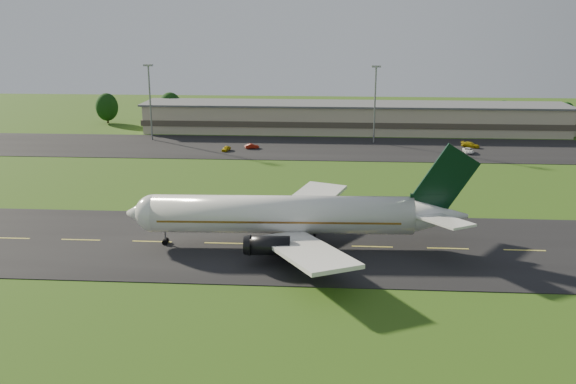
# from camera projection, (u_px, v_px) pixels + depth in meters

# --- Properties ---
(ground) EXTENTS (360.00, 360.00, 0.00)m
(ground) POSITION_uv_depth(u_px,v_px,m) (372.00, 247.00, 94.39)
(ground) COLOR #2A4B12
(ground) RESTS_ON ground
(taxiway) EXTENTS (220.00, 30.00, 0.10)m
(taxiway) POSITION_uv_depth(u_px,v_px,m) (372.00, 247.00, 94.37)
(taxiway) COLOR black
(taxiway) RESTS_ON ground
(apron) EXTENTS (260.00, 30.00, 0.10)m
(apron) POSITION_uv_depth(u_px,v_px,m) (356.00, 148.00, 163.59)
(apron) COLOR black
(apron) RESTS_ON ground
(airliner) EXTENTS (51.29, 42.15, 15.57)m
(airliner) POSITION_uv_depth(u_px,v_px,m) (288.00, 215.00, 93.98)
(airliner) COLOR white
(airliner) RESTS_ON ground
(terminal) EXTENTS (145.00, 16.00, 8.40)m
(terminal) POSITION_uv_depth(u_px,v_px,m) (375.00, 119.00, 185.36)
(terminal) COLOR tan
(terminal) RESTS_ON ground
(light_mast_west) EXTENTS (2.40, 1.20, 20.35)m
(light_mast_west) POSITION_uv_depth(u_px,v_px,m) (150.00, 93.00, 171.46)
(light_mast_west) COLOR gray
(light_mast_west) RESTS_ON ground
(light_mast_centre) EXTENTS (2.40, 1.20, 20.35)m
(light_mast_centre) POSITION_uv_depth(u_px,v_px,m) (375.00, 95.00, 167.55)
(light_mast_centre) COLOR gray
(light_mast_centre) RESTS_ON ground
(tree_line) EXTENTS (200.26, 8.14, 10.65)m
(tree_line) POSITION_uv_depth(u_px,v_px,m) (445.00, 111.00, 193.29)
(tree_line) COLOR black
(tree_line) RESTS_ON ground
(service_vehicle_a) EXTENTS (2.15, 3.71, 1.19)m
(service_vehicle_a) POSITION_uv_depth(u_px,v_px,m) (226.00, 149.00, 160.33)
(service_vehicle_a) COLOR #BFA70B
(service_vehicle_a) RESTS_ON apron
(service_vehicle_b) EXTENTS (3.76, 2.31, 1.17)m
(service_vehicle_b) POSITION_uv_depth(u_px,v_px,m) (252.00, 146.00, 163.17)
(service_vehicle_b) COLOR maroon
(service_vehicle_b) RESTS_ON apron
(service_vehicle_c) EXTENTS (2.21, 4.64, 1.28)m
(service_vehicle_c) POSITION_uv_depth(u_px,v_px,m) (468.00, 151.00, 157.64)
(service_vehicle_c) COLOR silver
(service_vehicle_c) RESTS_ON apron
(service_vehicle_d) EXTENTS (4.95, 4.20, 1.36)m
(service_vehicle_d) POSITION_uv_depth(u_px,v_px,m) (471.00, 145.00, 164.46)
(service_vehicle_d) COLOR #C0A30B
(service_vehicle_d) RESTS_ON apron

